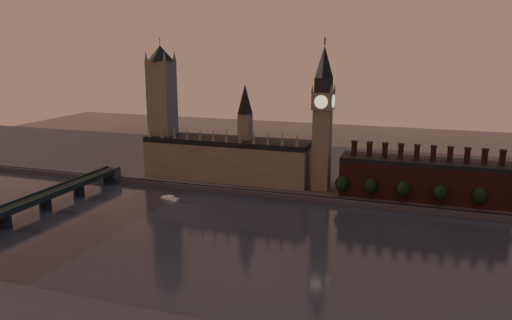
{
  "coord_description": "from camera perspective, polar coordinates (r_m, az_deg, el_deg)",
  "views": [
    {
      "loc": [
        78.37,
        -235.12,
        105.04
      ],
      "look_at": [
        -20.82,
        55.0,
        35.17
      ],
      "focal_mm": 35.0,
      "sensor_mm": 36.0,
      "label": 1
    }
  ],
  "objects": [
    {
      "name": "north_bank",
      "position": [
        432.97,
        7.9,
        -1.05
      ],
      "size": [
        900.0,
        182.0,
        4.0
      ],
      "color": "#46464B",
      "rests_on": "ground"
    },
    {
      "name": "palace_of_westminster",
      "position": [
        387.13,
        -3.24,
        0.37
      ],
      "size": [
        130.0,
        30.3,
        74.0
      ],
      "color": "gray",
      "rests_on": "north_bank"
    },
    {
      "name": "chimney_block",
      "position": [
        355.98,
        18.55,
        -2.03
      ],
      "size": [
        110.0,
        25.0,
        37.0
      ],
      "color": "#4C221D",
      "rests_on": "north_bank"
    },
    {
      "name": "embankment_tree_2",
      "position": [
        342.08,
        16.41,
        -3.23
      ],
      "size": [
        8.6,
        8.6,
        14.88
      ],
      "color": "black",
      "rests_on": "north_bank"
    },
    {
      "name": "embankment_tree_0",
      "position": [
        346.31,
        9.73,
        -2.68
      ],
      "size": [
        8.6,
        8.6,
        14.88
      ],
      "color": "black",
      "rests_on": "north_bank"
    },
    {
      "name": "ground",
      "position": [
        269.18,
        0.41,
        -10.13
      ],
      "size": [
        900.0,
        900.0,
        0.0
      ],
      "primitive_type": "plane",
      "color": "black",
      "rests_on": "ground"
    },
    {
      "name": "embankment_tree_3",
      "position": [
        342.26,
        20.27,
        -3.5
      ],
      "size": [
        8.6,
        8.6,
        14.88
      ],
      "color": "black",
      "rests_on": "north_bank"
    },
    {
      "name": "embankment_tree_1",
      "position": [
        343.97,
        12.94,
        -2.94
      ],
      "size": [
        8.6,
        8.6,
        14.88
      ],
      "color": "black",
      "rests_on": "north_bank"
    },
    {
      "name": "embankment_tree_4",
      "position": [
        344.72,
        24.17,
        -3.73
      ],
      "size": [
        8.6,
        8.6,
        14.88
      ],
      "color": "black",
      "rests_on": "north_bank"
    },
    {
      "name": "big_ben",
      "position": [
        355.12,
        7.63,
        4.92
      ],
      "size": [
        15.0,
        15.0,
        107.0
      ],
      "color": "gray",
      "rests_on": "north_bank"
    },
    {
      "name": "river_boat",
      "position": [
        356.4,
        -9.78,
        -4.32
      ],
      "size": [
        14.61,
        6.77,
        2.82
      ],
      "rotation": [
        0.0,
        0.0,
        -0.2
      ],
      "color": "silver",
      "rests_on": "ground"
    },
    {
      "name": "westminster_bridge",
      "position": [
        343.53,
        -25.18,
        -4.93
      ],
      "size": [
        14.0,
        200.0,
        11.55
      ],
      "color": "#1B2A24",
      "rests_on": "ground"
    },
    {
      "name": "victoria_tower",
      "position": [
        405.03,
        -10.65,
        6.1
      ],
      "size": [
        24.0,
        24.0,
        108.0
      ],
      "color": "gray",
      "rests_on": "north_bank"
    }
  ]
}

